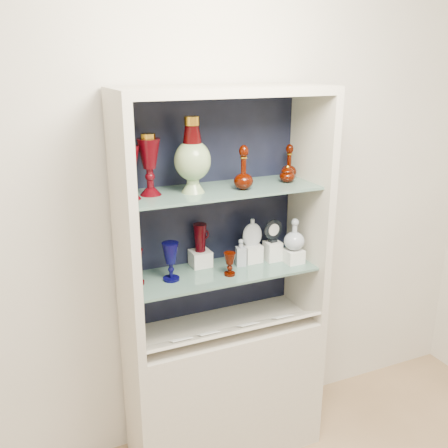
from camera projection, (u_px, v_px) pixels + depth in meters
name	position (u px, v px, depth m)	size (l,w,h in m)	color
wall_back	(207.00, 193.00, 2.55)	(3.50, 0.02, 2.80)	beige
cabinet_base	(224.00, 387.00, 2.68)	(1.00, 0.40, 0.75)	beige
cabinet_back_panel	(209.00, 209.00, 2.55)	(0.98, 0.02, 1.15)	black
cabinet_side_left	(125.00, 232.00, 2.20)	(0.04, 0.40, 1.15)	beige
cabinet_side_right	(309.00, 208.00, 2.57)	(0.04, 0.40, 1.15)	beige
cabinet_top_cap	(224.00, 91.00, 2.20)	(1.00, 0.40, 0.04)	beige
shelf_lower	(222.00, 271.00, 2.49)	(0.92, 0.34, 0.01)	slate
shelf_upper	(222.00, 190.00, 2.36)	(0.92, 0.34, 0.01)	slate
label_ledge	(233.00, 330.00, 2.46)	(0.92, 0.18, 0.01)	beige
label_card_0	(282.00, 317.00, 2.56)	(0.10, 0.07, 0.00)	white
label_card_1	(248.00, 324.00, 2.49)	(0.10, 0.07, 0.00)	white
label_card_2	(181.00, 339.00, 2.35)	(0.10, 0.07, 0.00)	white
label_card_3	(208.00, 333.00, 2.41)	(0.10, 0.07, 0.00)	white
pedestal_lamp_left	(129.00, 171.00, 2.14)	(0.10, 0.10, 0.25)	#45050B
pedestal_lamp_right	(149.00, 165.00, 2.21)	(0.11, 0.11, 0.28)	#45050B
enamel_urn	(192.00, 155.00, 2.24)	(0.17, 0.17, 0.34)	#0F462A
ruby_decanter_a	(244.00, 165.00, 2.31)	(0.09, 0.09, 0.23)	#3D0B00
ruby_decanter_b	(289.00, 160.00, 2.54)	(0.08, 0.08, 0.19)	#3D0B00
lidded_bowl	(287.00, 174.00, 2.47)	(0.08, 0.08, 0.09)	#3D0B00
cobalt_goblet	(171.00, 262.00, 2.35)	(0.08, 0.08, 0.19)	#09073A
ruby_goblet_tall	(136.00, 267.00, 2.31)	(0.07, 0.07, 0.17)	#45050B
ruby_goblet_small	(230.00, 264.00, 2.42)	(0.06, 0.06, 0.12)	#3D0B00
riser_ruby_pitcher	(200.00, 258.00, 2.54)	(0.10, 0.10, 0.08)	silver
ruby_pitcher	(200.00, 238.00, 2.50)	(0.11, 0.07, 0.14)	#45050B
clear_square_bottle	(241.00, 252.00, 2.53)	(0.05, 0.05, 0.14)	#9AA3B2
riser_flat_flask	(252.00, 253.00, 2.59)	(0.09, 0.09, 0.09)	silver
flat_flask	(252.00, 232.00, 2.55)	(0.10, 0.04, 0.14)	silver
riser_clear_round_decanter	(293.00, 256.00, 2.58)	(0.09, 0.09, 0.07)	silver
clear_round_decanter	(294.00, 235.00, 2.54)	(0.11, 0.11, 0.16)	#9AA3B2
riser_cameo_medallion	(273.00, 251.00, 2.61)	(0.08, 0.08, 0.10)	silver
cameo_medallion	(273.00, 231.00, 2.57)	(0.11, 0.04, 0.13)	black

